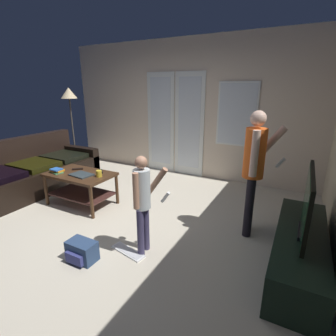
{
  "coord_description": "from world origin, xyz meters",
  "views": [
    {
      "loc": [
        2.21,
        -2.31,
        1.78
      ],
      "look_at": [
        0.8,
        0.34,
        0.83
      ],
      "focal_mm": 27.31,
      "sensor_mm": 36.0,
      "label": 1
    }
  ],
  "objects_px": {
    "floor_lamp": "(69,99)",
    "dvd_remote_slim": "(101,171)",
    "backpack": "(82,251)",
    "cup_near_edge": "(99,174)",
    "book_stack": "(57,171)",
    "coffee_table": "(81,182)",
    "laptop_closed": "(81,175)",
    "person_child": "(143,197)",
    "tv_stand": "(299,250)",
    "tv_remote_black": "(78,169)",
    "loose_keyboard": "(128,251)",
    "flat_screen_tv": "(307,204)",
    "leather_couch": "(33,173)",
    "person_adult": "(254,164)"
  },
  "relations": [
    {
      "from": "laptop_closed",
      "to": "person_adult",
      "type": "bearing_deg",
      "value": 16.22
    },
    {
      "from": "laptop_closed",
      "to": "dvd_remote_slim",
      "type": "relative_size",
      "value": 1.93
    },
    {
      "from": "person_child",
      "to": "tv_remote_black",
      "type": "xyz_separation_m",
      "value": [
        -1.72,
        0.71,
        -0.14
      ]
    },
    {
      "from": "backpack",
      "to": "tv_remote_black",
      "type": "xyz_separation_m",
      "value": [
        -1.21,
        1.15,
        0.42
      ]
    },
    {
      "from": "person_child",
      "to": "tv_stand",
      "type": "bearing_deg",
      "value": 18.79
    },
    {
      "from": "person_child",
      "to": "backpack",
      "type": "relative_size",
      "value": 3.54
    },
    {
      "from": "floor_lamp",
      "to": "dvd_remote_slim",
      "type": "relative_size",
      "value": 10.49
    },
    {
      "from": "tv_stand",
      "to": "floor_lamp",
      "type": "bearing_deg",
      "value": 162.89
    },
    {
      "from": "coffee_table",
      "to": "dvd_remote_slim",
      "type": "relative_size",
      "value": 6.05
    },
    {
      "from": "loose_keyboard",
      "to": "tv_remote_black",
      "type": "distance_m",
      "value": 1.83
    },
    {
      "from": "floor_lamp",
      "to": "tv_remote_black",
      "type": "relative_size",
      "value": 10.49
    },
    {
      "from": "floor_lamp",
      "to": "tv_stand",
      "type": "bearing_deg",
      "value": -17.11
    },
    {
      "from": "loose_keyboard",
      "to": "dvd_remote_slim",
      "type": "xyz_separation_m",
      "value": [
        -1.15,
        0.89,
        0.52
      ]
    },
    {
      "from": "laptop_closed",
      "to": "tv_remote_black",
      "type": "distance_m",
      "value": 0.32
    },
    {
      "from": "person_child",
      "to": "dvd_remote_slim",
      "type": "relative_size",
      "value": 6.61
    },
    {
      "from": "person_child",
      "to": "cup_near_edge",
      "type": "xyz_separation_m",
      "value": [
        -1.18,
        0.61,
        -0.11
      ]
    },
    {
      "from": "flat_screen_tv",
      "to": "cup_near_edge",
      "type": "bearing_deg",
      "value": 178.22
    },
    {
      "from": "tv_remote_black",
      "to": "book_stack",
      "type": "distance_m",
      "value": 0.31
    },
    {
      "from": "coffee_table",
      "to": "cup_near_edge",
      "type": "xyz_separation_m",
      "value": [
        0.37,
        0.02,
        0.19
      ]
    },
    {
      "from": "book_stack",
      "to": "floor_lamp",
      "type": "bearing_deg",
      "value": 129.61
    },
    {
      "from": "backpack",
      "to": "dvd_remote_slim",
      "type": "relative_size",
      "value": 1.87
    },
    {
      "from": "loose_keyboard",
      "to": "tv_remote_black",
      "type": "bearing_deg",
      "value": 152.75
    },
    {
      "from": "coffee_table",
      "to": "backpack",
      "type": "relative_size",
      "value": 3.24
    },
    {
      "from": "leather_couch",
      "to": "laptop_closed",
      "type": "relative_size",
      "value": 7.0
    },
    {
      "from": "person_child",
      "to": "laptop_closed",
      "type": "xyz_separation_m",
      "value": [
        -1.46,
        0.53,
        -0.14
      ]
    },
    {
      "from": "backpack",
      "to": "cup_near_edge",
      "type": "bearing_deg",
      "value": 122.42
    },
    {
      "from": "flat_screen_tv",
      "to": "person_child",
      "type": "relative_size",
      "value": 0.9
    },
    {
      "from": "coffee_table",
      "to": "backpack",
      "type": "distance_m",
      "value": 1.49
    },
    {
      "from": "laptop_closed",
      "to": "dvd_remote_slim",
      "type": "xyz_separation_m",
      "value": [
        0.15,
        0.26,
        0.0
      ]
    },
    {
      "from": "floor_lamp",
      "to": "loose_keyboard",
      "type": "relative_size",
      "value": 3.9
    },
    {
      "from": "cup_near_edge",
      "to": "book_stack",
      "type": "height_order",
      "value": "cup_near_edge"
    },
    {
      "from": "flat_screen_tv",
      "to": "book_stack",
      "type": "distance_m",
      "value": 3.44
    },
    {
      "from": "person_child",
      "to": "floor_lamp",
      "type": "distance_m",
      "value": 3.82
    },
    {
      "from": "loose_keyboard",
      "to": "book_stack",
      "type": "xyz_separation_m",
      "value": [
        -1.74,
        0.55,
        0.54
      ]
    },
    {
      "from": "person_child",
      "to": "laptop_closed",
      "type": "relative_size",
      "value": 3.43
    },
    {
      "from": "leather_couch",
      "to": "book_stack",
      "type": "xyz_separation_m",
      "value": [
        0.91,
        -0.19,
        0.25
      ]
    },
    {
      "from": "book_stack",
      "to": "cup_near_edge",
      "type": "bearing_deg",
      "value": 12.67
    },
    {
      "from": "flat_screen_tv",
      "to": "book_stack",
      "type": "xyz_separation_m",
      "value": [
        -3.43,
        -0.08,
        -0.17
      ]
    },
    {
      "from": "backpack",
      "to": "person_child",
      "type": "bearing_deg",
      "value": 40.65
    },
    {
      "from": "person_child",
      "to": "book_stack",
      "type": "height_order",
      "value": "person_child"
    },
    {
      "from": "laptop_closed",
      "to": "book_stack",
      "type": "distance_m",
      "value": 0.45
    },
    {
      "from": "cup_near_edge",
      "to": "tv_remote_black",
      "type": "distance_m",
      "value": 0.55
    },
    {
      "from": "dvd_remote_slim",
      "to": "book_stack",
      "type": "distance_m",
      "value": 0.68
    },
    {
      "from": "coffee_table",
      "to": "leather_couch",
      "type": "bearing_deg",
      "value": 177.55
    },
    {
      "from": "leather_couch",
      "to": "tv_remote_black",
      "type": "relative_size",
      "value": 13.48
    },
    {
      "from": "laptop_closed",
      "to": "tv_stand",
      "type": "bearing_deg",
      "value": 5.78
    },
    {
      "from": "coffee_table",
      "to": "floor_lamp",
      "type": "height_order",
      "value": "floor_lamp"
    },
    {
      "from": "tv_remote_black",
      "to": "flat_screen_tv",
      "type": "bearing_deg",
      "value": -44.2
    },
    {
      "from": "tv_remote_black",
      "to": "leather_couch",
      "type": "bearing_deg",
      "value": 142.27
    },
    {
      "from": "floor_lamp",
      "to": "loose_keyboard",
      "type": "bearing_deg",
      "value": -34.63
    }
  ]
}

